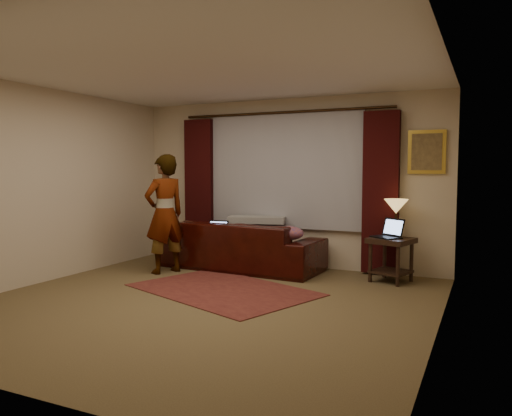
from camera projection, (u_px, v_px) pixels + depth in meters
The scene contains 20 objects.
floor at pixel (203, 304), 5.64m from camera, with size 5.00×5.00×0.01m, color brown.
ceiling at pixel (201, 69), 5.44m from camera, with size 5.00×5.00×0.02m, color silver.
wall_back at pixel (285, 183), 7.80m from camera, with size 5.00×0.02×2.60m, color beige.
wall_front at pixel (4, 201), 3.28m from camera, with size 5.00×0.02×2.60m, color beige.
wall_left at pixel (40, 185), 6.60m from camera, with size 0.02×5.00×2.60m, color beige.
wall_right at pixel (441, 193), 4.48m from camera, with size 0.02×5.00×2.60m, color beige.
sheer_curtain at pixel (284, 170), 7.73m from camera, with size 2.50×0.05×1.80m, color #9B9AA2.
drape_left at pixel (200, 189), 8.34m from camera, with size 0.50×0.14×2.30m, color black.
drape_right at pixel (381, 193), 7.07m from camera, with size 0.50×0.14×2.30m, color black.
curtain_rod at pixel (283, 112), 7.62m from camera, with size 0.04×0.04×3.40m, color black.
picture_frame at pixel (427, 152), 6.85m from camera, with size 0.50×0.04×0.60m, color gold.
sofa at pixel (241, 236), 7.57m from camera, with size 2.47×1.07×0.99m, color black.
throw_blanket at pixel (257, 202), 7.72m from camera, with size 0.87×0.35×0.10m, color gray.
clothing_pile at pixel (288, 234), 7.09m from camera, with size 0.47×0.36×0.20m, color #7F4555.
laptop_sofa at pixel (215, 229), 7.52m from camera, with size 0.31×0.34×0.23m, color black, non-canonical shape.
area_rug at pixel (223, 290), 6.25m from camera, with size 2.22×1.48×0.01m, color maroon.
end_table at pixel (391, 260), 6.69m from camera, with size 0.52×0.52×0.59m, color black.
tiffany_lamp at pixel (396, 218), 6.75m from camera, with size 0.32×0.32×0.52m, color olive, non-canonical shape.
laptop_table at pixel (386, 228), 6.66m from camera, with size 0.36×0.39×0.26m, color black, non-canonical shape.
person at pixel (165, 214), 7.24m from camera, with size 0.51×0.51×1.73m, color gray.
Camera 1 is at (2.89, -4.76, 1.51)m, focal length 35.00 mm.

